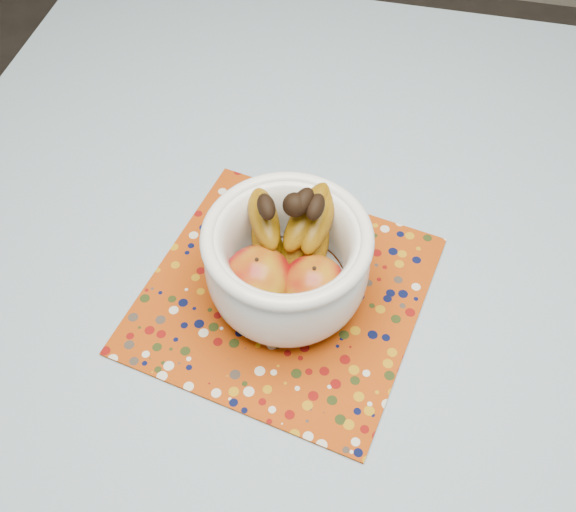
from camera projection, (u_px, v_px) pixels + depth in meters
The scene contains 4 objects.
table at pixel (333, 298), 1.02m from camera, with size 1.20×1.20×0.75m.
tablecloth at pixel (337, 266), 0.95m from camera, with size 1.32×1.32×0.01m, color #6388A5.
placemat at pixel (284, 294), 0.92m from camera, with size 0.36×0.36×0.00m, color #9B3708.
fruit_bowl at pixel (288, 255), 0.86m from camera, with size 0.21×0.22×0.17m.
Camera 1 is at (0.06, -0.56, 1.53)m, focal length 42.00 mm.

